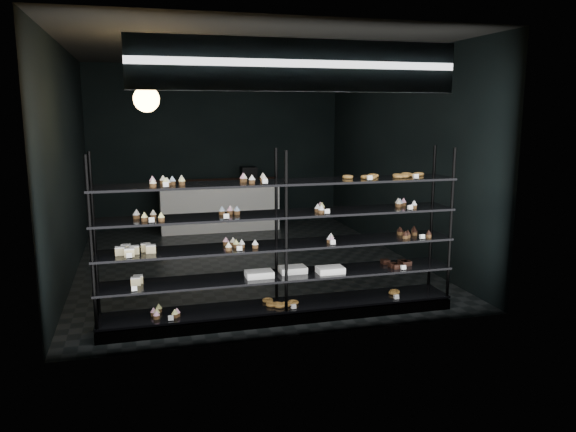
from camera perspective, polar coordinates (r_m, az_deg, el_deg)
The scene contains 5 objects.
room at distance 8.48m, azimuth -4.40°, elevation 5.78°, with size 5.01×6.01×3.20m.
display_shelf at distance 6.27m, azimuth -0.91°, elevation -4.96°, with size 4.00×0.50×1.91m.
signage at distance 5.62m, azimuth 1.23°, elevation 15.08°, with size 3.30×0.05×0.50m.
pendant_lamp at distance 6.96m, azimuth -14.19°, elevation 11.45°, with size 0.30×0.30×0.88m.
service_counter at distance 11.06m, azimuth -6.94°, elevation 1.15°, with size 2.37×0.65×1.23m.
Camera 1 is at (-1.57, -8.30, 2.32)m, focal length 35.00 mm.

